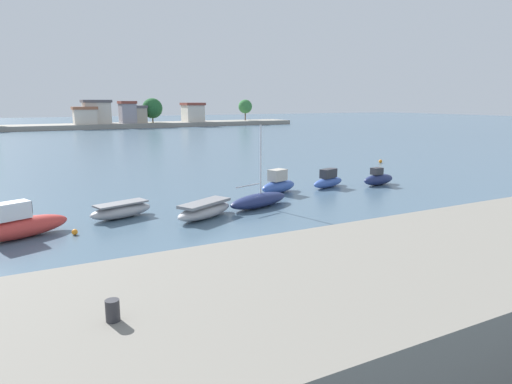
% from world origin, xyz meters
% --- Properties ---
extents(ground_plane, '(400.00, 400.00, 0.00)m').
position_xyz_m(ground_plane, '(0.00, 0.00, 0.00)').
color(ground_plane, '#476075').
extents(seawall_embankment, '(92.86, 7.63, 2.46)m').
position_xyz_m(seawall_embankment, '(0.00, -8.66, 1.23)').
color(seawall_embankment, gray).
rests_on(seawall_embankment, ground).
extents(mooring_bollard, '(0.30, 0.30, 0.47)m').
position_xyz_m(mooring_bollard, '(-7.68, -8.77, 2.70)').
color(mooring_bollard, '#2D2D33').
rests_on(mooring_bollard, seawall_embankment).
extents(moored_boat_0, '(5.22, 3.15, 1.95)m').
position_xyz_m(moored_boat_0, '(-9.29, 7.87, 0.70)').
color(moored_boat_0, '#C63833').
rests_on(moored_boat_0, ground).
extents(moored_boat_1, '(4.19, 2.44, 0.94)m').
position_xyz_m(moored_boat_1, '(-3.70, 9.66, 0.46)').
color(moored_boat_1, '#9E9EA3').
rests_on(moored_boat_1, ground).
extents(moored_boat_2, '(4.66, 3.42, 1.01)m').
position_xyz_m(moored_boat_2, '(0.77, 7.25, 0.48)').
color(moored_boat_2, '#9E9EA3').
rests_on(moored_boat_2, ground).
extents(moored_boat_3, '(5.20, 2.86, 5.47)m').
position_xyz_m(moored_boat_3, '(5.03, 8.21, 0.48)').
color(moored_boat_3, navy).
rests_on(moored_boat_3, ground).
extents(moored_boat_4, '(3.76, 2.25, 1.83)m').
position_xyz_m(moored_boat_4, '(8.71, 11.79, 0.68)').
color(moored_boat_4, '#3856A8').
rests_on(moored_boat_4, ground).
extents(moored_boat_5, '(3.83, 2.15, 1.52)m').
position_xyz_m(moored_boat_5, '(13.51, 11.83, 0.56)').
color(moored_boat_5, '#3856A8').
rests_on(moored_boat_5, ground).
extents(moored_boat_6, '(3.43, 1.47, 1.50)m').
position_xyz_m(moored_boat_6, '(17.86, 10.64, 0.54)').
color(moored_boat_6, navy).
rests_on(moored_boat_6, ground).
extents(mooring_buoy_0, '(0.31, 0.31, 0.31)m').
position_xyz_m(mooring_buoy_0, '(-6.68, 7.15, 0.16)').
color(mooring_buoy_0, orange).
rests_on(mooring_buoy_0, ground).
extents(mooring_buoy_1, '(0.40, 0.40, 0.40)m').
position_xyz_m(mooring_buoy_1, '(27.90, 21.07, 0.20)').
color(mooring_buoy_1, orange).
rests_on(mooring_buoy_1, ground).
extents(distant_shoreline, '(133.01, 10.57, 8.62)m').
position_xyz_m(distant_shoreline, '(3.17, 106.67, 2.22)').
color(distant_shoreline, gray).
rests_on(distant_shoreline, ground).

